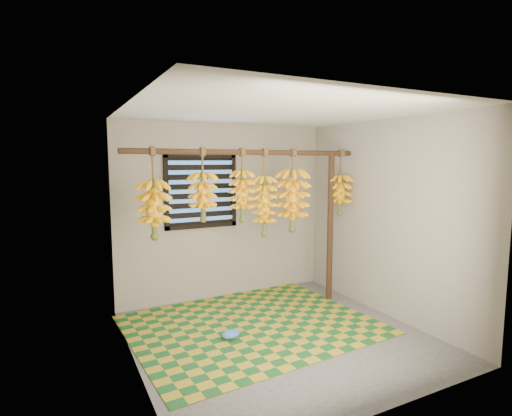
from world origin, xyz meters
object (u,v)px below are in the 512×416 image
support_post (330,228)px  plastic_bag (231,334)px  banana_bunch_e (292,200)px  banana_bunch_c (242,196)px  banana_bunch_f (340,195)px  banana_bunch_b (203,197)px  woven_mat (252,325)px  banana_bunch_a (154,209)px  banana_bunch_d (264,206)px

support_post → plastic_bag: size_ratio=9.23×
support_post → banana_bunch_e: bearing=180.0°
banana_bunch_c → banana_bunch_f: bearing=0.0°
banana_bunch_b → banana_bunch_f: same height
woven_mat → banana_bunch_e: (0.73, 0.30, 1.40)m
banana_bunch_c → banana_bunch_b: bearing=-180.0°
support_post → banana_bunch_e: (-0.60, 0.00, 0.40)m
woven_mat → plastic_bag: 0.43m
banana_bunch_e → banana_bunch_f: (0.75, 0.00, 0.04)m
woven_mat → support_post: bearing=12.6°
banana_bunch_c → woven_mat: bearing=-94.4°
banana_bunch_c → support_post: bearing=0.0°
plastic_bag → banana_bunch_f: banana_bunch_f is taller
banana_bunch_a → banana_bunch_f: bearing=0.0°
banana_bunch_d → support_post: bearing=0.0°
banana_bunch_c → banana_bunch_e: (0.70, 0.00, -0.09)m
banana_bunch_b → banana_bunch_c: 0.49m
banana_bunch_d → banana_bunch_a: bearing=180.0°
support_post → banana_bunch_f: bearing=0.0°
plastic_bag → banana_bunch_e: bearing=25.7°
support_post → banana_bunch_c: (-1.31, 0.00, 0.49)m
banana_bunch_b → banana_bunch_c: size_ratio=0.95×
plastic_bag → banana_bunch_a: size_ratio=0.22×
support_post → banana_bunch_b: 1.87m
woven_mat → banana_bunch_d: 1.42m
banana_bunch_b → banana_bunch_c: (0.49, 0.00, -0.01)m
support_post → banana_bunch_d: 1.07m
banana_bunch_a → banana_bunch_d: bearing=-0.0°
banana_bunch_a → banana_bunch_b: (0.56, -0.00, 0.11)m
plastic_bag → banana_bunch_f: size_ratio=0.25×
plastic_bag → banana_bunch_f: 2.37m
woven_mat → banana_bunch_e: 1.60m
woven_mat → banana_bunch_b: bearing=147.4°
banana_bunch_d → banana_bunch_c: bearing=180.0°
woven_mat → banana_bunch_a: 1.74m
banana_bunch_d → banana_bunch_f: 1.16m
banana_bunch_e → banana_bunch_b: bearing=-180.0°
woven_mat → banana_bunch_a: (-1.02, 0.30, 1.38)m
plastic_bag → banana_bunch_a: (-0.66, 0.52, 1.33)m
banana_bunch_e → woven_mat: bearing=-157.7°
banana_bunch_a → support_post: bearing=0.0°
banana_bunch_a → banana_bunch_f: same height
banana_bunch_f → banana_bunch_e: bearing=180.0°
banana_bunch_b → banana_bunch_d: size_ratio=0.78×
plastic_bag → banana_bunch_a: bearing=141.5°
banana_bunch_d → banana_bunch_e: bearing=0.0°
banana_bunch_f → support_post: bearing=180.0°
plastic_bag → banana_bunch_a: 1.57m
woven_mat → banana_bunch_c: banana_bunch_c is taller
woven_mat → banana_bunch_c: bearing=85.6°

